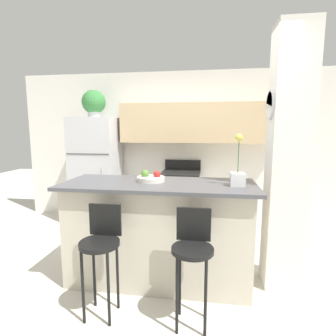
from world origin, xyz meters
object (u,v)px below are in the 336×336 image
(refrigerator, at_px, (97,171))
(fruit_bowl, at_px, (151,178))
(potted_plant_on_fridge, at_px, (94,103))
(bar_stool_right, at_px, (193,251))
(bar_stool_left, at_px, (101,245))
(orchid_vase, at_px, (238,174))
(trash_bin, at_px, (127,217))
(stove_range, at_px, (181,199))

(refrigerator, xyz_separation_m, fruit_bowl, (1.27, -1.53, 0.20))
(potted_plant_on_fridge, xyz_separation_m, fruit_bowl, (1.27, -1.53, -0.93))
(refrigerator, relative_size, bar_stool_right, 1.88)
(bar_stool_left, height_order, potted_plant_on_fridge, potted_plant_on_fridge)
(refrigerator, relative_size, potted_plant_on_fridge, 4.00)
(orchid_vase, bearing_deg, trash_bin, 137.78)
(potted_plant_on_fridge, relative_size, trash_bin, 1.17)
(orchid_vase, height_order, trash_bin, orchid_vase)
(bar_stool_left, relative_size, bar_stool_right, 1.00)
(stove_range, relative_size, orchid_vase, 2.16)
(potted_plant_on_fridge, bearing_deg, bar_stool_left, -65.81)
(stove_range, xyz_separation_m, bar_stool_left, (-0.46, -2.17, 0.16))
(orchid_vase, bearing_deg, stove_range, 113.35)
(orchid_vase, bearing_deg, potted_plant_on_fridge, 142.79)
(bar_stool_left, bearing_deg, stove_range, 77.95)
(stove_range, height_order, bar_stool_left, stove_range)
(stove_range, distance_m, trash_bin, 0.92)
(potted_plant_on_fridge, bearing_deg, stove_range, -0.00)
(bar_stool_left, bearing_deg, potted_plant_on_fridge, 114.19)
(orchid_vase, relative_size, trash_bin, 1.30)
(fruit_bowl, bearing_deg, potted_plant_on_fridge, 129.63)
(orchid_vase, xyz_separation_m, trash_bin, (-1.55, 1.40, -0.98))
(bar_stool_right, bearing_deg, orchid_vase, 54.28)
(refrigerator, bearing_deg, trash_bin, -20.22)
(bar_stool_right, bearing_deg, trash_bin, 120.65)
(stove_range, relative_size, bar_stool_left, 1.13)
(potted_plant_on_fridge, distance_m, trash_bin, 1.93)
(fruit_bowl, relative_size, trash_bin, 0.75)
(bar_stool_left, bearing_deg, trash_bin, 101.19)
(potted_plant_on_fridge, distance_m, orchid_vase, 2.81)
(refrigerator, distance_m, bar_stool_right, 2.79)
(stove_range, bearing_deg, potted_plant_on_fridge, 180.00)
(bar_stool_right, bearing_deg, fruit_bowl, 126.78)
(bar_stool_right, xyz_separation_m, potted_plant_on_fridge, (-1.74, 2.17, 1.39))
(trash_bin, bearing_deg, potted_plant_on_fridge, 159.77)
(bar_stool_right, relative_size, fruit_bowl, 3.31)
(refrigerator, xyz_separation_m, stove_range, (1.44, 0.00, -0.43))
(bar_stool_left, bearing_deg, fruit_bowl, 65.09)
(refrigerator, height_order, orchid_vase, refrigerator)
(fruit_bowl, xyz_separation_m, trash_bin, (-0.68, 1.31, -0.90))
(stove_range, bearing_deg, trash_bin, -165.68)
(fruit_bowl, bearing_deg, trash_bin, 117.37)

